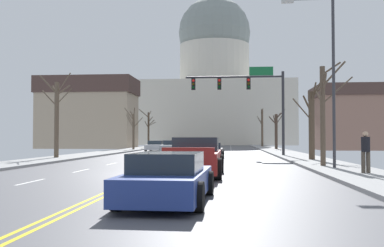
# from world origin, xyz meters

# --- Properties ---
(ground) EXTENTS (20.00, 180.00, 0.20)m
(ground) POSITION_xyz_m (0.00, -0.00, 0.02)
(ground) COLOR #505055
(signal_gantry) EXTENTS (7.91, 0.41, 7.08)m
(signal_gantry) POSITION_xyz_m (4.82, 17.41, 5.25)
(signal_gantry) COLOR #28282D
(signal_gantry) RESTS_ON ground
(street_lamp_right) EXTENTS (2.45, 0.24, 8.08)m
(street_lamp_right) POSITION_xyz_m (7.88, 2.92, 4.93)
(street_lamp_right) COLOR #333338
(street_lamp_right) RESTS_ON ground
(capitol_building) EXTENTS (33.02, 22.38, 34.97)m
(capitol_building) POSITION_xyz_m (0.00, 78.62, 12.56)
(capitol_building) COLOR beige
(capitol_building) RESTS_ON ground
(sedan_near_00) EXTENTS (2.12, 4.42, 1.17)m
(sedan_near_00) POSITION_xyz_m (1.89, 12.89, 0.56)
(sedan_near_00) COLOR black
(sedan_near_00) RESTS_ON ground
(sedan_near_01) EXTENTS (2.17, 4.76, 1.15)m
(sedan_near_01) POSITION_xyz_m (1.61, 5.54, 0.54)
(sedan_near_01) COLOR #6B6056
(sedan_near_01) RESTS_ON ground
(pickup_truck_near_02) EXTENTS (2.27, 5.34, 1.54)m
(pickup_truck_near_02) POSITION_xyz_m (1.96, -0.33, 0.70)
(pickup_truck_near_02) COLOR maroon
(pickup_truck_near_02) RESTS_ON ground
(sedan_near_03) EXTENTS (2.06, 4.51, 1.18)m
(sedan_near_03) POSITION_xyz_m (1.89, -7.59, 0.56)
(sedan_near_03) COLOR navy
(sedan_near_03) RESTS_ON ground
(sedan_oncoming_00) EXTENTS (2.10, 4.51, 1.26)m
(sedan_oncoming_00) POSITION_xyz_m (-2.03, 23.20, 0.59)
(sedan_oncoming_00) COLOR #9EA3A8
(sedan_oncoming_00) RESTS_ON ground
(sedan_oncoming_01) EXTENTS (2.00, 4.65, 1.18)m
(sedan_oncoming_01) POSITION_xyz_m (-5.02, 31.37, 0.56)
(sedan_oncoming_01) COLOR silver
(sedan_oncoming_01) RESTS_ON ground
(sedan_oncoming_02) EXTENTS (1.98, 4.62, 1.20)m
(sedan_oncoming_02) POSITION_xyz_m (-1.57, 39.87, 0.57)
(sedan_oncoming_02) COLOR silver
(sedan_oncoming_02) RESTS_ON ground
(flank_building_00) EXTENTS (13.39, 7.65, 9.95)m
(flank_building_00) POSITION_xyz_m (-16.65, 42.77, 5.04)
(flank_building_00) COLOR tan
(flank_building_00) RESTS_ON ground
(flank_building_01) EXTENTS (9.63, 8.89, 7.95)m
(flank_building_01) POSITION_xyz_m (18.83, 38.63, 4.02)
(flank_building_01) COLOR #8C6656
(flank_building_01) RESTS_ON ground
(bare_tree_00) EXTENTS (0.97, 2.21, 5.93)m
(bare_tree_00) POSITION_xyz_m (8.42, 51.59, 3.15)
(bare_tree_00) COLOR brown
(bare_tree_00) RESTS_ON ground
(bare_tree_01) EXTENTS (2.33, 3.34, 5.41)m
(bare_tree_01) POSITION_xyz_m (-8.16, 43.56, 2.98)
(bare_tree_01) COLOR #4C3D2D
(bare_tree_01) RESTS_ON ground
(bare_tree_02) EXTENTS (1.51, 1.86, 5.15)m
(bare_tree_02) POSITION_xyz_m (8.01, 4.27, 2.87)
(bare_tree_02) COLOR brown
(bare_tree_02) RESTS_ON ground
(bare_tree_03) EXTENTS (2.59, 1.82, 5.90)m
(bare_tree_03) POSITION_xyz_m (-8.78, 11.90, 3.08)
(bare_tree_03) COLOR brown
(bare_tree_03) RESTS_ON ground
(bare_tree_04) EXTENTS (2.14, 2.23, 4.90)m
(bare_tree_04) POSITION_xyz_m (8.97, 35.84, 2.46)
(bare_tree_04) COLOR #423328
(bare_tree_04) RESTS_ON ground
(bare_tree_05) EXTENTS (2.17, 1.90, 4.95)m
(bare_tree_05) POSITION_xyz_m (-7.94, 32.74, 2.60)
(bare_tree_05) COLOR brown
(bare_tree_05) RESTS_ON ground
(bare_tree_06) EXTENTS (2.41, 1.93, 5.04)m
(bare_tree_06) POSITION_xyz_m (8.58, 10.55, 2.57)
(bare_tree_06) COLOR #4C3D2D
(bare_tree_06) RESTS_ON ground
(pedestrian_00) EXTENTS (0.35, 0.34, 1.64)m
(pedestrian_00) POSITION_xyz_m (8.70, -0.14, 1.05)
(pedestrian_00) COLOR #4C4238
(pedestrian_00) RESTS_ON ground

